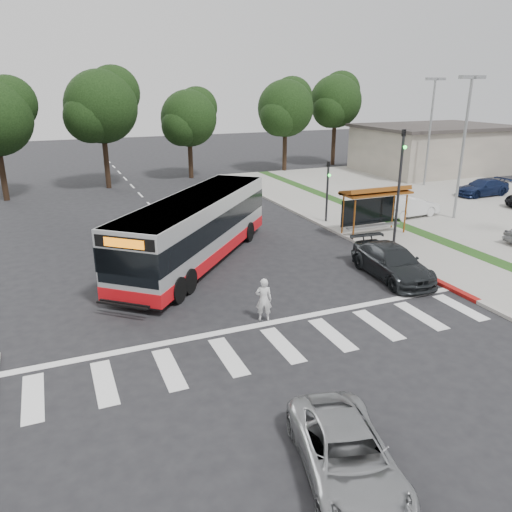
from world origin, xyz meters
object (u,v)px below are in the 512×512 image
transit_bus (197,230)px  dark_sedan (392,262)px  silver_suv_south (347,455)px  pedestrian (264,300)px

transit_bus → dark_sedan: transit_bus is taller
silver_suv_south → transit_bus: bearing=100.0°
silver_suv_south → pedestrian: bearing=93.5°
pedestrian → silver_suv_south: size_ratio=0.39×
transit_bus → pedestrian: transit_bus is taller
pedestrian → transit_bus: bearing=-65.6°
silver_suv_south → dark_sedan: bearing=62.5°
dark_sedan → silver_suv_south: 13.34m
pedestrian → dark_sedan: size_ratio=0.34×
pedestrian → silver_suv_south: (-1.49, -8.16, -0.25)m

